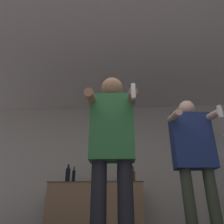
{
  "coord_description": "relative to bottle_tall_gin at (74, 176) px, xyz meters",
  "views": [
    {
      "loc": [
        0.08,
        -1.07,
        0.45
      ],
      "look_at": [
        -0.02,
        0.86,
        1.32
      ],
      "focal_mm": 35.0,
      "sensor_mm": 36.0,
      "label": 1
    }
  ],
  "objects": [
    {
      "name": "bottle_short_whiskey",
      "position": [
        0.82,
        -0.0,
        0.01
      ],
      "size": [
        0.07,
        0.07,
        0.3
      ],
      "color": "maroon",
      "rests_on": "counter"
    },
    {
      "name": "bottle_dark_rum",
      "position": [
        1.07,
        -0.0,
        -0.01
      ],
      "size": [
        0.06,
        0.06,
        0.28
      ],
      "color": "#563314",
      "rests_on": "counter"
    },
    {
      "name": "ceiling_slab",
      "position": [
        0.82,
        -1.27,
        1.56
      ],
      "size": [
        7.0,
        3.86,
        0.05
      ],
      "color": "silver",
      "rests_on": "wall_back"
    },
    {
      "name": "person_man_side",
      "position": [
        1.7,
        -1.51,
        0.02
      ],
      "size": [
        0.52,
        0.48,
        1.71
      ],
      "color": "#38422D",
      "rests_on": "ground_plane"
    },
    {
      "name": "wall_back",
      "position": [
        0.82,
        0.43,
        0.26
      ],
      "size": [
        7.0,
        0.06,
        2.55
      ],
      "color": "beige",
      "rests_on": "ground_plane"
    },
    {
      "name": "bottle_amber_bourbon",
      "position": [
        0.45,
        -0.0,
        0.01
      ],
      "size": [
        0.09,
        0.09,
        0.33
      ],
      "color": "maroon",
      "rests_on": "counter"
    },
    {
      "name": "person_woman_foreground",
      "position": [
        0.8,
        -2.09,
        -0.02
      ],
      "size": [
        0.47,
        0.43,
        1.7
      ],
      "color": "black",
      "rests_on": "ground_plane"
    },
    {
      "name": "bottle_green_wine",
      "position": [
        -0.11,
        -0.0,
        0.02
      ],
      "size": [
        0.08,
        0.08,
        0.33
      ],
      "color": "black",
      "rests_on": "counter"
    },
    {
      "name": "bottle_tall_gin",
      "position": [
        0.0,
        0.0,
        0.0
      ],
      "size": [
        0.06,
        0.06,
        0.3
      ],
      "color": "black",
      "rests_on": "counter"
    },
    {
      "name": "counter",
      "position": [
        0.41,
        0.09,
        -0.56
      ],
      "size": [
        1.64,
        0.64,
        0.9
      ],
      "color": "#997551",
      "rests_on": "ground_plane"
    }
  ]
}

